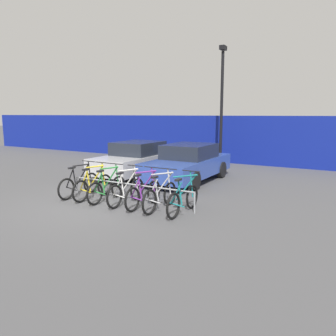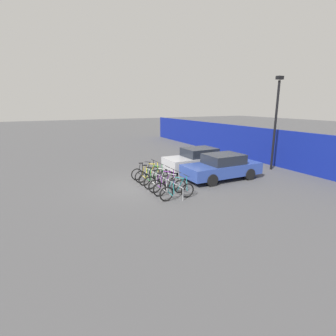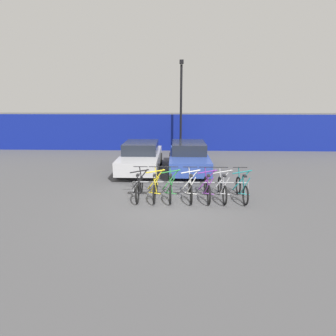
{
  "view_description": "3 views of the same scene",
  "coord_description": "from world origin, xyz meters",
  "views": [
    {
      "loc": [
        6.18,
        -6.7,
        2.53
      ],
      "look_at": [
        1.81,
        0.98,
        1.06
      ],
      "focal_mm": 35.0,
      "sensor_mm": 36.0,
      "label": 1
    },
    {
      "loc": [
        11.98,
        -4.74,
        4.08
      ],
      "look_at": [
        0.76,
        0.97,
        0.98
      ],
      "focal_mm": 28.0,
      "sensor_mm": 36.0,
      "label": 2
    },
    {
      "loc": [
        0.18,
        -8.23,
        3.43
      ],
      "look_at": [
        -0.09,
        1.01,
        0.98
      ],
      "focal_mm": 28.0,
      "sensor_mm": 36.0,
      "label": 3
    }
  ],
  "objects": [
    {
      "name": "ground_plane",
      "position": [
        0.0,
        0.0,
        0.0
      ],
      "size": [
        120.0,
        120.0,
        0.0
      ],
      "primitive_type": "plane",
      "color": "#4C4C4F"
    },
    {
      "name": "hoarding_wall",
      "position": [
        0.0,
        9.5,
        1.22
      ],
      "size": [
        36.0,
        0.16,
        2.43
      ],
      "primitive_type": "cube",
      "color": "navy",
      "rests_on": "ground"
    },
    {
      "name": "bike_rack",
      "position": [
        0.71,
        0.68,
        0.49
      ],
      "size": [
        4.15,
        0.04,
        0.57
      ],
      "color": "gray",
      "rests_on": "ground"
    },
    {
      "name": "bicycle_black",
      "position": [
        -1.09,
        0.53,
        0.38
      ],
      "size": [
        0.68,
        1.71,
        1.05
      ],
      "rotation": [
        0.0,
        0.0,
        0.03
      ],
      "color": "black",
      "rests_on": "ground"
    },
    {
      "name": "bicycle_yellow",
      "position": [
        -0.52,
        0.53,
        0.38
      ],
      "size": [
        0.68,
        1.71,
        1.05
      ],
      "rotation": [
        0.0,
        0.0,
        0.06
      ],
      "color": "black",
      "rests_on": "ground"
    },
    {
      "name": "bicycle_green",
      "position": [
        0.02,
        0.53,
        0.38
      ],
      "size": [
        0.68,
        1.71,
        1.05
      ],
      "rotation": [
        0.0,
        0.0,
        0.06
      ],
      "color": "black",
      "rests_on": "ground"
    },
    {
      "name": "bicycle_white",
      "position": [
        0.71,
        0.53,
        0.38
      ],
      "size": [
        0.68,
        1.71,
        1.05
      ],
      "rotation": [
        0.0,
        0.0,
        0.04
      ],
      "color": "black",
      "rests_on": "ground"
    },
    {
      "name": "bicycle_purple",
      "position": [
        1.3,
        0.53,
        0.38
      ],
      "size": [
        0.68,
        1.71,
        1.05
      ],
      "rotation": [
        0.0,
        0.0,
        0.03
      ],
      "color": "black",
      "rests_on": "ground"
    },
    {
      "name": "bicycle_silver",
      "position": [
        1.83,
        0.53,
        0.38
      ],
      "size": [
        0.68,
        1.71,
        1.05
      ],
      "rotation": [
        0.0,
        0.0,
        -0.02
      ],
      "color": "black",
      "rests_on": "ground"
    },
    {
      "name": "bicycle_teal",
      "position": [
        2.51,
        0.53,
        0.38
      ],
      "size": [
        0.68,
        1.71,
        1.05
      ],
      "rotation": [
        0.0,
        0.0,
        0.03
      ],
      "color": "black",
      "rests_on": "ground"
    },
    {
      "name": "car_silver",
      "position": [
        -1.5,
        4.25,
        0.69
      ],
      "size": [
        1.91,
        4.22,
        1.4
      ],
      "color": "#B7B7BC",
      "rests_on": "ground"
    },
    {
      "name": "car_blue",
      "position": [
        0.82,
        4.29,
        0.69
      ],
      "size": [
        1.91,
        4.36,
        1.4
      ],
      "color": "#2D479E",
      "rests_on": "ground"
    },
    {
      "name": "lamp_post",
      "position": [
        0.5,
        8.5,
        3.18
      ],
      "size": [
        0.24,
        0.44,
        5.67
      ],
      "color": "black",
      "rests_on": "ground"
    }
  ]
}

